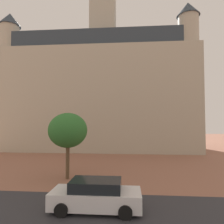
{
  "coord_description": "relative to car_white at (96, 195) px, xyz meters",
  "views": [
    {
      "loc": [
        0.81,
        -1.05,
        4.44
      ],
      "look_at": [
        -0.16,
        11.06,
        4.98
      ],
      "focal_mm": 32.17,
      "sensor_mm": 36.0,
      "label": 1
    }
  ],
  "objects": [
    {
      "name": "ground_plane",
      "position": [
        0.8,
        0.95,
        -0.72
      ],
      "size": [
        120.0,
        120.0,
        0.0
      ],
      "primitive_type": "plane",
      "color": "#93604C"
    },
    {
      "name": "landmark_building",
      "position": [
        -3.02,
        22.35,
        8.6
      ],
      "size": [
        29.69,
        11.31,
        32.56
      ],
      "color": "#B2A893",
      "rests_on": "ground_plane"
    },
    {
      "name": "car_white",
      "position": [
        0.0,
        0.0,
        0.0
      ],
      "size": [
        4.48,
        1.96,
        1.49
      ],
      "color": "silver",
      "rests_on": "ground_plane"
    },
    {
      "name": "tree_curb_far",
      "position": [
        -3.04,
        5.14,
        2.98
      ],
      "size": [
        2.99,
        2.99,
        5.06
      ],
      "color": "brown",
      "rests_on": "ground_plane"
    }
  ]
}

